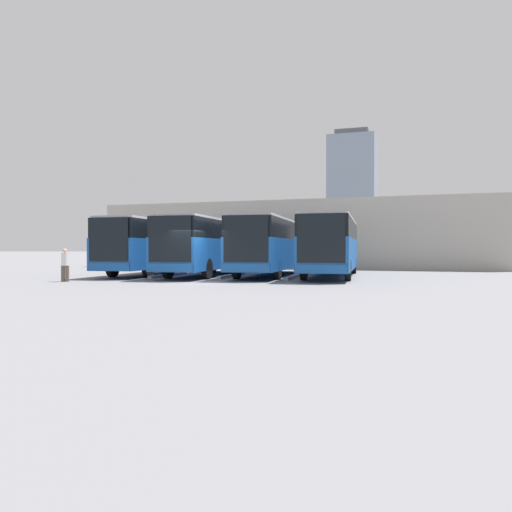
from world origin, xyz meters
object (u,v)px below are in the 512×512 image
bus_0 (332,244)px  bus_3 (159,245)px  bus_2 (210,245)px  pedestrian (65,264)px  bus_1 (271,245)px

bus_0 → bus_3: (10.87, 0.56, 0.00)m
bus_2 → bus_3: (3.62, -0.24, 0.00)m
bus_2 → pedestrian: (4.32, 7.70, -0.99)m
bus_2 → pedestrian: size_ratio=7.83×
bus_0 → bus_2: same height
bus_0 → bus_2: 7.29m
bus_1 → bus_3: bearing=-0.5°
bus_1 → bus_0: bearing=175.0°
bus_1 → pedestrian: (7.95, 8.50, -0.99)m
bus_0 → bus_2: (7.25, 0.80, 0.00)m
bus_0 → bus_1: same height
bus_0 → pedestrian: bearing=31.3°
bus_0 → bus_1: size_ratio=1.00×
bus_1 → bus_2: (3.62, 0.80, 0.00)m
bus_0 → bus_1: bearing=-5.0°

